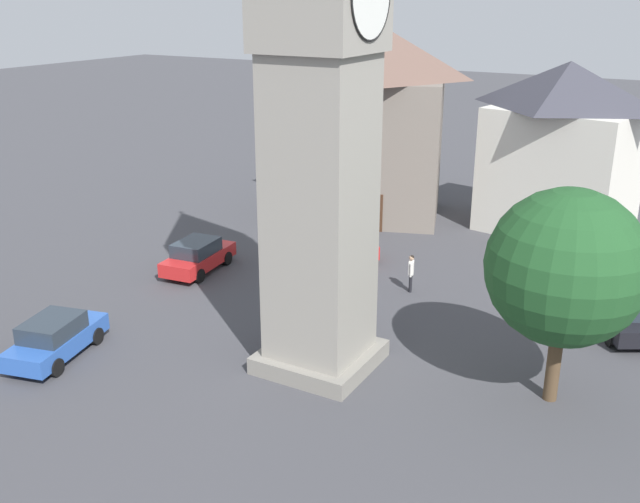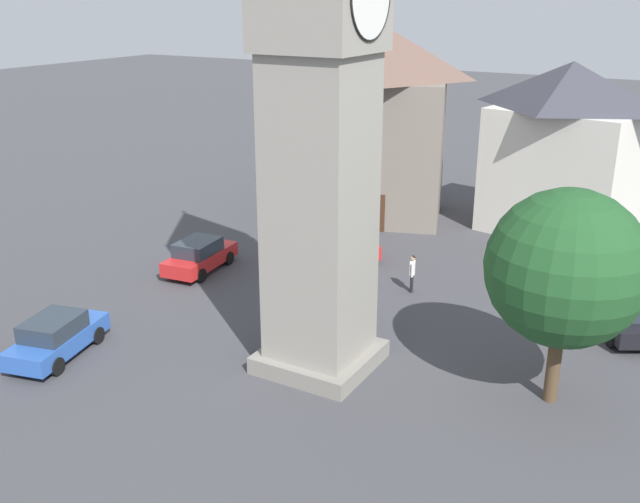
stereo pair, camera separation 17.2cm
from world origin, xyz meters
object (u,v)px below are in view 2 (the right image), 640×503
clock_tower (320,24)px  car_white_side (56,337)px  tree (566,268)px  building_hall_far (384,123)px  car_black_far (622,314)px  building_corner_back (564,148)px  car_blue_kerb (337,247)px  pedestrian (412,270)px  car_silver_kerb (200,255)px

clock_tower → car_white_side: clock_tower is taller
clock_tower → tree: 10.38m
tree → building_hall_far: (-15.71, -13.45, 0.88)m
car_white_side → tree: (-5.83, 16.04, 3.77)m
car_black_far → building_corner_back: (-11.39, -5.03, 3.87)m
car_blue_kerb → pedestrian: bearing=70.9°
car_blue_kerb → car_black_far: bearing=84.4°
building_corner_back → building_hall_far: (1.97, -9.59, 0.78)m
clock_tower → car_silver_kerb: bearing=-118.1°
car_blue_kerb → tree: 14.66m
car_black_far → tree: 7.43m
pedestrian → tree: tree is taller
building_corner_back → car_silver_kerb: bearing=-42.5°
clock_tower → tree: size_ratio=2.81×
car_silver_kerb → pedestrian: size_ratio=2.54×
clock_tower → building_hall_far: size_ratio=1.85×
clock_tower → car_black_far: bearing=132.4°
car_white_side → building_hall_far: size_ratio=0.42×
car_white_side → building_hall_far: building_hall_far is taller
tree → car_silver_kerb: bearing=-101.2°
car_black_far → pedestrian: size_ratio=2.61×
tree → car_black_far: bearing=169.4°
pedestrian → car_silver_kerb: bearing=-74.7°
clock_tower → car_white_side: size_ratio=4.45×
car_black_far → building_hall_far: 18.00m
building_corner_back → building_hall_far: bearing=-78.4°
clock_tower → car_black_far: 15.92m
car_white_side → building_corner_back: building_corner_back is taller
car_white_side → tree: tree is taller
car_black_far → car_blue_kerb: bearing=-95.6°
car_black_far → building_corner_back: bearing=-156.2°
pedestrian → building_hall_far: size_ratio=0.16×
car_black_far → building_hall_far: bearing=-122.8°
car_silver_kerb → car_black_far: same height
clock_tower → tree: clock_tower is taller
car_white_side → pedestrian: pedestrian is taller
car_black_far → tree: size_ratio=0.63×
tree → building_hall_far: building_hall_far is taller
car_white_side → building_corner_back: (-23.51, 12.19, 3.87)m
clock_tower → car_black_far: size_ratio=4.44×
pedestrian → tree: 10.11m
building_corner_back → car_black_far: bearing=23.8°
car_silver_kerb → building_hall_far: building_hall_far is taller
car_black_far → tree: bearing=-10.6°
clock_tower → car_black_far: clock_tower is taller
building_hall_far → tree: bearing=40.6°
building_corner_back → building_hall_far: building_hall_far is taller
clock_tower → building_corner_back: clock_tower is taller
clock_tower → building_corner_back: size_ratio=2.16×
car_blue_kerb → building_corner_back: size_ratio=0.47×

